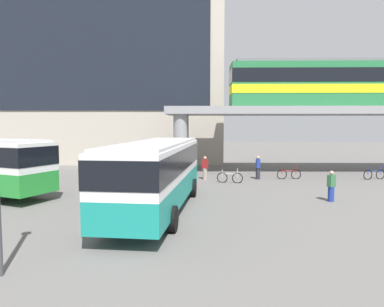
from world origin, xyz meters
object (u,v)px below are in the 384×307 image
Objects in this scene: train at (344,84)px; pedestrian_at_kerb at (331,187)px; pedestrian_by_bike_rack at (205,169)px; bicycle_blue at (374,174)px; station_building at (101,71)px; bus_main at (157,169)px; bicycle_silver at (230,178)px; pedestrian_walking_across at (258,168)px; bicycle_red at (289,174)px.

pedestrian_at_kerb is (-5.13, -11.56, -6.64)m from train.
bicycle_blue is at bearing 1.32° from pedestrian_by_bike_rack.
bus_main is at bearing -69.38° from station_building.
bicycle_silver is 1.03× the size of pedestrian_walking_across.
bus_main is 11.70m from pedestrian_walking_across.
bicycle_silver is 1.01× the size of bicycle_blue.
bicycle_red is 6.22m from pedestrian_by_bike_rack.
bicycle_red is at bearing 179.53° from bicycle_blue.
station_building reaches higher than train.
pedestrian_by_bike_rack is (-1.68, 1.45, 0.44)m from bicycle_silver.
pedestrian_by_bike_rack is 1.06× the size of pedestrian_at_kerb.
bicycle_red is 1.05× the size of pedestrian_by_bike_rack.
bicycle_blue is at bearing -78.00° from train.
bus_main is at bearing -103.88° from pedestrian_by_bike_rack.
station_building is at bearing 110.62° from bus_main.
station_building is 1.41× the size of train.
bicycle_silver is 1.10× the size of pedestrian_at_kerb.
train is at bearing 102.00° from bicycle_blue.
train is 13.97m from pedestrian_by_bike_rack.
train is 10.70× the size of bicycle_blue.
bicycle_blue is at bearing 33.77° from bus_main.
pedestrian_at_kerb is at bearing -113.93° from train.
pedestrian_walking_across is 1.01× the size of pedestrian_by_bike_rack.
station_building is at bearing 128.62° from pedestrian_by_bike_rack.
station_building reaches higher than pedestrian_walking_across.
pedestrian_by_bike_rack is at bearing -51.38° from station_building.
station_building is at bearing 156.54° from train.
bicycle_red is 1.02× the size of bicycle_blue.
station_building reaches higher than bus_main.
pedestrian_at_kerb is at bearing -71.41° from pedestrian_walking_across.
station_building is 22.56m from pedestrian_walking_across.
pedestrian_by_bike_rack is (-11.57, -4.22, -6.59)m from train.
train reaches higher than pedestrian_walking_across.
station_building is 26.59m from bus_main.
bicycle_blue is (0.84, -3.94, -7.04)m from train.
bicycle_blue is at bearing -0.47° from bicycle_red.
bus_main reaches higher than pedestrian_by_bike_rack.
bus_main is 6.36× the size of bicycle_silver.
bicycle_silver is (-9.88, -5.68, -7.04)m from train.
bicycle_silver is at bearing -150.14° from train.
bus_main is at bearing -116.47° from bicycle_silver.
bicycle_red and bicycle_blue have the same top height.
pedestrian_by_bike_rack is at bearing -176.89° from bicycle_red.
bicycle_silver is 10.86m from bicycle_blue.
station_building is 22.46m from bicycle_silver.
train reaches higher than bicycle_blue.
bicycle_blue is at bearing -30.32° from station_building.
bicycle_red is at bearing -144.10° from train.
station_building reaches higher than bicycle_blue.
bus_main is 6.28× the size of bicycle_red.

